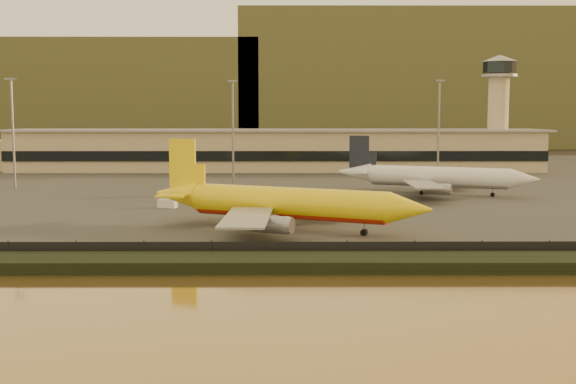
% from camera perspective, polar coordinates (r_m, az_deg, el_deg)
% --- Properties ---
extents(ground, '(900.00, 900.00, 0.00)m').
position_cam_1_polar(ground, '(98.55, -1.79, -3.99)').
color(ground, black).
rests_on(ground, ground).
extents(embankment, '(320.00, 7.00, 1.40)m').
position_cam_1_polar(embankment, '(81.73, -2.10, -5.61)').
color(embankment, black).
rests_on(embankment, ground).
extents(tarmac, '(320.00, 220.00, 0.20)m').
position_cam_1_polar(tarmac, '(192.76, -1.06, 1.02)').
color(tarmac, '#2D2D2D').
rests_on(tarmac, ground).
extents(perimeter_fence, '(300.00, 0.05, 2.20)m').
position_cam_1_polar(perimeter_fence, '(85.53, -2.02, -4.67)').
color(perimeter_fence, black).
rests_on(perimeter_fence, tarmac).
extents(terminal_building, '(202.00, 25.00, 12.60)m').
position_cam_1_polar(terminal_building, '(223.45, -4.69, 3.28)').
color(terminal_building, '#C2B287').
rests_on(terminal_building, tarmac).
extents(control_tower, '(11.20, 11.20, 35.50)m').
position_cam_1_polar(control_tower, '(237.78, 16.30, 6.95)').
color(control_tower, '#C2B287').
rests_on(control_tower, tarmac).
extents(apron_light_masts, '(152.20, 12.20, 25.40)m').
position_cam_1_polar(apron_light_masts, '(172.43, 3.85, 5.59)').
color(apron_light_masts, slate).
rests_on(apron_light_masts, tarmac).
extents(distant_hills, '(470.00, 160.00, 70.00)m').
position_cam_1_polar(distant_hills, '(437.82, -3.39, 7.98)').
color(distant_hills, brown).
rests_on(distant_hills, ground).
extents(dhl_cargo_jet, '(42.27, 40.05, 13.32)m').
position_cam_1_polar(dhl_cargo_jet, '(107.10, -0.34, -0.91)').
color(dhl_cargo_jet, yellow).
rests_on(dhl_cargo_jet, tarmac).
extents(white_narrowbody_jet, '(41.18, 38.90, 12.42)m').
position_cam_1_polar(white_narrowbody_jet, '(158.31, 11.52, 1.16)').
color(white_narrowbody_jet, silver).
rests_on(white_narrowbody_jet, tarmac).
extents(gse_vehicle_yellow, '(4.73, 2.53, 2.04)m').
position_cam_1_polar(gse_vehicle_yellow, '(128.24, 1.18, -1.07)').
color(gse_vehicle_yellow, yellow).
rests_on(gse_vehicle_yellow, tarmac).
extents(gse_vehicle_white, '(3.75, 2.50, 1.55)m').
position_cam_1_polar(gse_vehicle_white, '(135.02, -9.51, -0.90)').
color(gse_vehicle_white, silver).
rests_on(gse_vehicle_white, tarmac).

